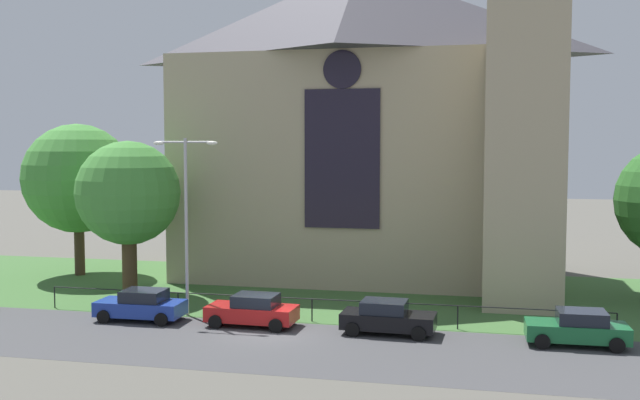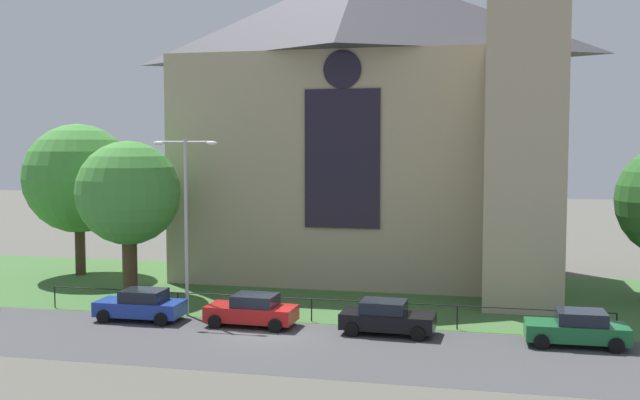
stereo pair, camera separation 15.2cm
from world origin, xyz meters
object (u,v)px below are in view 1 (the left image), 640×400
object	(u,v)px
parked_car_blue	(141,305)
parked_car_red	(253,310)
tree_left_near	(128,194)
church_building	(370,117)
parked_car_green	(578,328)
parked_car_black	(387,317)
streetlamp_near	(186,204)
tree_left_far	(78,179)

from	to	relation	value
parked_car_blue	parked_car_red	distance (m)	5.62
parked_car_blue	parked_car_red	size ratio (longest dim) A/B	1.00
tree_left_near	church_building	bearing A→B (deg)	36.11
tree_left_near	parked_car_green	world-z (taller)	tree_left_near
parked_car_green	tree_left_near	bearing A→B (deg)	-14.93
parked_car_black	streetlamp_near	bearing A→B (deg)	174.23
parked_car_red	parked_car_black	size ratio (longest dim) A/B	1.00
tree_left_far	tree_left_near	world-z (taller)	tree_left_far
tree_left_far	parked_car_blue	distance (m)	15.48
streetlamp_near	parked_car_black	xyz separation A→B (m)	(10.24, -1.42, -4.83)
church_building	parked_car_black	xyz separation A→B (m)	(3.08, -14.53, -9.53)
church_building	parked_car_green	distance (m)	20.80
tree_left_near	parked_car_red	world-z (taller)	tree_left_near
parked_car_red	parked_car_green	size ratio (longest dim) A/B	1.00
tree_left_near	streetlamp_near	bearing A→B (deg)	-38.16
streetlamp_near	parked_car_red	bearing A→B (deg)	-19.57
tree_left_near	parked_car_blue	xyz separation A→B (m)	(3.45, -5.60, -5.01)
parked_car_red	tree_left_near	bearing A→B (deg)	-29.34
parked_car_red	parked_car_green	world-z (taller)	same
parked_car_green	parked_car_black	bearing A→B (deg)	-2.60
tree_left_far	tree_left_near	size ratio (longest dim) A/B	1.13
church_building	tree_left_near	xyz separation A→B (m)	(-12.36, -9.02, -4.51)
parked_car_red	streetlamp_near	bearing A→B (deg)	-17.84
parked_car_red	tree_left_far	bearing A→B (deg)	-33.10
tree_left_near	streetlamp_near	world-z (taller)	streetlamp_near
tree_left_far	streetlamp_near	size ratio (longest dim) A/B	1.12
tree_left_far	parked_car_blue	bearing A→B (deg)	-48.10
church_building	tree_left_near	distance (m)	15.95
tree_left_far	streetlamp_near	xyz separation A→B (m)	(11.40, -9.25, -0.74)
tree_left_near	parked_car_green	xyz separation A→B (m)	(23.58, -5.69, -5.01)
tree_left_near	parked_car_blue	size ratio (longest dim) A/B	2.06
church_building	parked_car_blue	distance (m)	19.59
parked_car_blue	streetlamp_near	bearing A→B (deg)	-140.54
parked_car_blue	parked_car_green	bearing A→B (deg)	178.60
church_building	parked_car_green	xyz separation A→B (m)	(11.22, -14.70, -9.53)
parked_car_red	parked_car_black	distance (m)	6.37
tree_left_far	parked_car_red	distance (m)	19.42
tree_left_far	parked_car_red	size ratio (longest dim) A/B	2.32
church_building	parked_car_black	bearing A→B (deg)	-78.02
parked_car_blue	parked_car_black	distance (m)	11.99
parked_car_green	parked_car_red	bearing A→B (deg)	-2.24
streetlamp_near	parked_car_black	world-z (taller)	streetlamp_near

